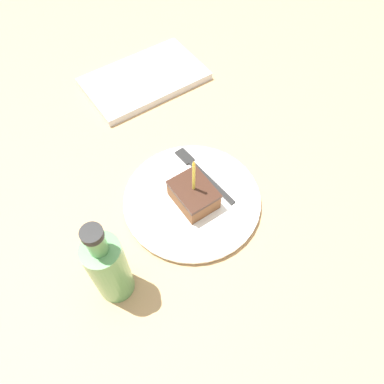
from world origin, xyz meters
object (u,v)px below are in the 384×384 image
object	(u,v)px
plate	(192,200)
bottle	(108,268)
marble_board	(145,79)
fork	(201,172)
cake_slice	(194,195)

from	to	relation	value
plate	bottle	distance (m)	0.25
bottle	marble_board	distance (m)	0.58
fork	cake_slice	bearing A→B (deg)	-136.23
plate	cake_slice	bearing A→B (deg)	-96.48
cake_slice	bottle	world-z (taller)	bottle
fork	marble_board	bearing A→B (deg)	80.21
cake_slice	bottle	distance (m)	0.24
marble_board	plate	bearing A→B (deg)	-106.26
marble_board	fork	bearing A→B (deg)	-99.79
cake_slice	fork	world-z (taller)	cake_slice
bottle	plate	bearing A→B (deg)	18.08
plate	marble_board	bearing A→B (deg)	73.74
plate	marble_board	distance (m)	0.41
plate	cake_slice	distance (m)	0.03
plate	fork	size ratio (longest dim) A/B	1.57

